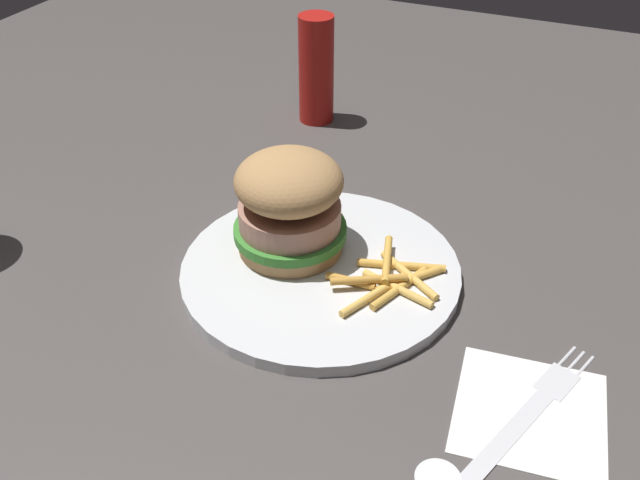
% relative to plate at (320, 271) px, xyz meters
% --- Properties ---
extents(ground_plane, '(1.60, 1.60, 0.00)m').
position_rel_plate_xyz_m(ground_plane, '(-0.00, 0.01, -0.01)').
color(ground_plane, '#47423F').
extents(plate, '(0.26, 0.26, 0.01)m').
position_rel_plate_xyz_m(plate, '(0.00, 0.00, 0.00)').
color(plate, silver).
rests_on(plate, ground_plane).
extents(sandwich, '(0.11, 0.11, 0.10)m').
position_rel_plate_xyz_m(sandwich, '(-0.02, -0.04, 0.06)').
color(sandwich, tan).
rests_on(sandwich, plate).
extents(fries_pile, '(0.11, 0.10, 0.01)m').
position_rel_plate_xyz_m(fries_pile, '(-0.00, 0.07, 0.01)').
color(fries_pile, gold).
rests_on(fries_pile, plate).
extents(napkin, '(0.12, 0.12, 0.00)m').
position_rel_plate_xyz_m(napkin, '(0.09, 0.21, -0.01)').
color(napkin, white).
rests_on(napkin, ground_plane).
extents(fork, '(0.17, 0.07, 0.00)m').
position_rel_plate_xyz_m(fork, '(0.08, 0.21, -0.00)').
color(fork, silver).
rests_on(fork, napkin).
extents(ketchup_bottle, '(0.04, 0.04, 0.14)m').
position_rel_plate_xyz_m(ketchup_bottle, '(-0.30, -0.14, 0.06)').
color(ketchup_bottle, '#B21914').
rests_on(ketchup_bottle, ground_plane).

